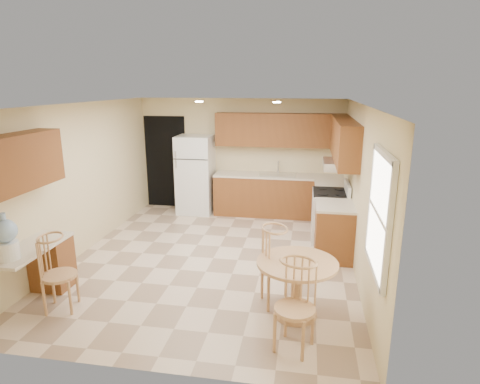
% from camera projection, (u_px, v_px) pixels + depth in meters
% --- Properties ---
extents(floor, '(5.50, 5.50, 0.00)m').
position_uv_depth(floor, '(213.00, 258.00, 6.64)').
color(floor, beige).
rests_on(floor, ground).
extents(ceiling, '(4.50, 5.50, 0.02)m').
position_uv_depth(ceiling, '(210.00, 104.00, 5.99)').
color(ceiling, white).
rests_on(ceiling, wall_back).
extents(wall_back, '(4.50, 0.02, 2.50)m').
position_uv_depth(wall_back, '(241.00, 156.00, 8.93)').
color(wall_back, beige).
rests_on(wall_back, floor).
extents(wall_front, '(4.50, 0.02, 2.50)m').
position_uv_depth(wall_front, '(143.00, 257.00, 3.70)').
color(wall_front, beige).
rests_on(wall_front, floor).
extents(wall_left, '(0.02, 5.50, 2.50)m').
position_uv_depth(wall_left, '(80.00, 180.00, 6.68)').
color(wall_left, beige).
rests_on(wall_left, floor).
extents(wall_right, '(0.02, 5.50, 2.50)m').
position_uv_depth(wall_right, '(359.00, 191.00, 5.95)').
color(wall_right, beige).
rests_on(wall_right, floor).
extents(doorway, '(0.90, 0.02, 2.10)m').
position_uv_depth(doorway, '(166.00, 162.00, 9.25)').
color(doorway, black).
rests_on(doorway, floor).
extents(base_cab_back, '(2.75, 0.60, 0.87)m').
position_uv_depth(base_cab_back, '(278.00, 196.00, 8.72)').
color(base_cab_back, brown).
rests_on(base_cab_back, floor).
extents(counter_back, '(2.75, 0.63, 0.04)m').
position_uv_depth(counter_back, '(278.00, 176.00, 8.60)').
color(counter_back, beige).
rests_on(counter_back, base_cab_back).
extents(base_cab_right_a, '(0.60, 0.59, 0.87)m').
position_uv_depth(base_cab_right_a, '(330.00, 206.00, 7.98)').
color(base_cab_right_a, brown).
rests_on(base_cab_right_a, floor).
extents(counter_right_a, '(0.63, 0.59, 0.04)m').
position_uv_depth(counter_right_a, '(331.00, 184.00, 7.86)').
color(counter_right_a, beige).
rests_on(counter_right_a, base_cab_right_a).
extents(base_cab_right_b, '(0.60, 0.80, 0.87)m').
position_uv_depth(base_cab_right_b, '(334.00, 232.00, 6.60)').
color(base_cab_right_b, brown).
rests_on(base_cab_right_b, floor).
extents(counter_right_b, '(0.63, 0.80, 0.04)m').
position_uv_depth(counter_right_b, '(335.00, 206.00, 6.48)').
color(counter_right_b, beige).
rests_on(counter_right_b, base_cab_right_b).
extents(upper_cab_back, '(2.75, 0.33, 0.70)m').
position_uv_depth(upper_cab_back, '(280.00, 130.00, 8.48)').
color(upper_cab_back, brown).
rests_on(upper_cab_back, wall_back).
extents(upper_cab_right, '(0.33, 2.42, 0.70)m').
position_uv_depth(upper_cab_right, '(344.00, 140.00, 6.98)').
color(upper_cab_right, brown).
rests_on(upper_cab_right, wall_right).
extents(upper_cab_left, '(0.33, 1.40, 0.70)m').
position_uv_depth(upper_cab_left, '(17.00, 162.00, 4.97)').
color(upper_cab_left, brown).
rests_on(upper_cab_left, wall_left).
extents(sink, '(0.78, 0.44, 0.01)m').
position_uv_depth(sink, '(277.00, 175.00, 8.60)').
color(sink, silver).
rests_on(sink, counter_back).
extents(range_hood, '(0.50, 0.76, 0.14)m').
position_uv_depth(range_hood, '(338.00, 164.00, 7.07)').
color(range_hood, silver).
rests_on(range_hood, upper_cab_right).
extents(desk_pedestal, '(0.48, 0.42, 0.72)m').
position_uv_depth(desk_pedestal, '(52.00, 263.00, 5.61)').
color(desk_pedestal, brown).
rests_on(desk_pedestal, floor).
extents(desk_top, '(0.50, 1.20, 0.04)m').
position_uv_depth(desk_top, '(30.00, 248.00, 5.15)').
color(desk_top, beige).
rests_on(desk_top, desk_pedestal).
extents(window, '(0.06, 1.12, 1.30)m').
position_uv_depth(window, '(380.00, 213.00, 4.13)').
color(window, white).
rests_on(window, wall_right).
extents(can_light_a, '(0.14, 0.14, 0.02)m').
position_uv_depth(can_light_a, '(199.00, 102.00, 7.22)').
color(can_light_a, white).
rests_on(can_light_a, ceiling).
extents(can_light_b, '(0.14, 0.14, 0.02)m').
position_uv_depth(can_light_b, '(277.00, 102.00, 6.99)').
color(can_light_b, white).
rests_on(can_light_b, ceiling).
extents(refrigerator, '(0.76, 0.74, 1.72)m').
position_uv_depth(refrigerator, '(196.00, 175.00, 8.86)').
color(refrigerator, white).
rests_on(refrigerator, floor).
extents(stove, '(0.65, 0.76, 1.09)m').
position_uv_depth(stove, '(330.00, 215.00, 7.33)').
color(stove, white).
rests_on(stove, floor).
extents(dining_table, '(0.98, 0.98, 0.73)m').
position_uv_depth(dining_table, '(297.00, 281.00, 4.88)').
color(dining_table, tan).
rests_on(dining_table, floor).
extents(chair_table_a, '(0.46, 0.60, 1.05)m').
position_uv_depth(chair_table_a, '(278.00, 262.00, 5.02)').
color(chair_table_a, tan).
rests_on(chair_table_a, floor).
extents(chair_table_b, '(0.44, 0.48, 1.00)m').
position_uv_depth(chair_table_b, '(295.00, 303.00, 4.13)').
color(chair_table_b, tan).
rests_on(chair_table_b, floor).
extents(chair_desk, '(0.43, 0.56, 0.98)m').
position_uv_depth(chair_desk, '(53.00, 269.00, 4.91)').
color(chair_desk, tan).
rests_on(chair_desk, floor).
extents(water_crock, '(0.28, 0.28, 0.57)m').
position_uv_depth(water_crock, '(6.00, 239.00, 4.72)').
color(water_crock, white).
rests_on(water_crock, desk_top).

